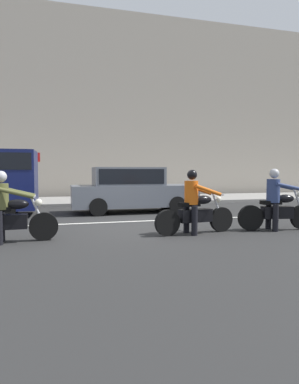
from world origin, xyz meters
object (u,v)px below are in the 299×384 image
Objects in this scene: motorcycle_with_rider_olive at (6,213)px; street_sign_post at (36,171)px; motorcycle_with_rider_denim_blue at (277,205)px; motorcycle_with_rider_orange_stripe at (195,208)px; parked_sedan_slate_gray at (132,189)px.

motorcycle_with_rider_olive is 9.11m from street_sign_post.
motorcycle_with_rider_denim_blue is at bearing -53.93° from street_sign_post.
street_sign_post reaches higher than motorcycle_with_rider_denim_blue.
motorcycle_with_rider_olive is 1.02× the size of motorcycle_with_rider_denim_blue.
motorcycle_with_rider_orange_stripe is at bearing -64.22° from street_sign_post.
motorcycle_with_rider_olive is 5.99m from parked_sedan_slate_gray.
street_sign_post is (-0.02, 9.06, 0.93)m from motorcycle_with_rider_olive.
motorcycle_with_rider_orange_stripe is 1.01× the size of motorcycle_with_rider_olive.
motorcycle_with_rider_olive is at bearing 178.60° from motorcycle_with_rider_denim_blue.
motorcycle_with_rider_olive is 0.46× the size of parked_sedan_slate_gray.
motorcycle_with_rider_orange_stripe is 1.03× the size of motorcycle_with_rider_denim_blue.
motorcycle_with_rider_denim_blue is at bearing -58.71° from parked_sedan_slate_gray.
motorcycle_with_rider_orange_stripe is at bearing -82.49° from parked_sedan_slate_gray.
motorcycle_with_rider_olive is (-4.39, 0.09, -0.01)m from motorcycle_with_rider_orange_stripe.
street_sign_post is at bearing 90.15° from motorcycle_with_rider_olive.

